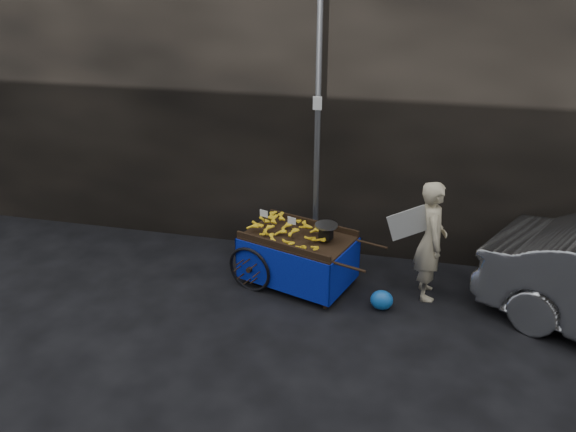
# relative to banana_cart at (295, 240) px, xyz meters

# --- Properties ---
(ground) EXTENTS (80.00, 80.00, 0.00)m
(ground) POSITION_rel_banana_cart_xyz_m (-0.16, -0.56, -0.66)
(ground) COLOR black
(ground) RESTS_ON ground
(building_wall) EXTENTS (13.50, 2.00, 5.00)m
(building_wall) POSITION_rel_banana_cart_xyz_m (0.24, 2.04, 1.84)
(building_wall) COLOR black
(building_wall) RESTS_ON ground
(street_pole) EXTENTS (0.12, 0.10, 4.00)m
(street_pole) POSITION_rel_banana_cart_xyz_m (0.14, 0.74, 1.35)
(street_pole) COLOR slate
(street_pole) RESTS_ON ground
(banana_cart) EXTENTS (2.14, 1.44, 1.07)m
(banana_cart) POSITION_rel_banana_cart_xyz_m (0.00, 0.00, 0.00)
(banana_cart) COLOR black
(banana_cart) RESTS_ON ground
(vendor) EXTENTS (0.83, 0.64, 1.64)m
(vendor) POSITION_rel_banana_cart_xyz_m (1.79, 0.09, 0.16)
(vendor) COLOR #BEB08D
(vendor) RESTS_ON ground
(plastic_bag) EXTENTS (0.30, 0.24, 0.27)m
(plastic_bag) POSITION_rel_banana_cart_xyz_m (1.24, -0.40, -0.53)
(plastic_bag) COLOR blue
(plastic_bag) RESTS_ON ground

